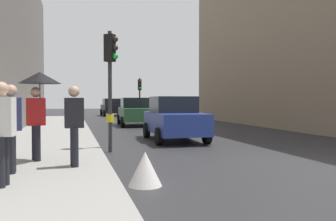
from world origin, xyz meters
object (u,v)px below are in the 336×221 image
(car_dark_suv, at_px, (112,107))
(pedestrian_in_dark_coat, at_px, (74,122))
(pedestrian_with_grey_backpack, at_px, (9,123))
(warning_sign_triangle, at_px, (145,169))
(pedestrian_with_umbrella, at_px, (39,91))
(car_green_estate, at_px, (135,112))
(car_blue_van, at_px, (174,118))
(traffic_light_near_right, at_px, (111,69))
(traffic_light_far_median, at_px, (140,91))

(car_dark_suv, distance_m, pedestrian_in_dark_coat, 29.26)
(pedestrian_with_grey_backpack, bearing_deg, warning_sign_triangle, -23.37)
(car_dark_suv, relative_size, pedestrian_with_umbrella, 1.99)
(car_green_estate, xyz_separation_m, pedestrian_in_dark_coat, (-3.79, -14.34, 0.25))
(car_blue_van, bearing_deg, pedestrian_with_grey_backpack, -130.21)
(warning_sign_triangle, bearing_deg, car_green_estate, 81.03)
(pedestrian_with_umbrella, relative_size, warning_sign_triangle, 3.29)
(pedestrian_with_umbrella, relative_size, pedestrian_in_dark_coat, 1.21)
(car_green_estate, distance_m, pedestrian_in_dark_coat, 14.83)
(car_blue_van, height_order, warning_sign_triangle, car_blue_van)
(traffic_light_near_right, bearing_deg, warning_sign_triangle, -87.91)
(traffic_light_far_median, relative_size, pedestrian_in_dark_coat, 1.88)
(car_green_estate, distance_m, pedestrian_with_umbrella, 14.12)
(traffic_light_far_median, height_order, pedestrian_with_grey_backpack, traffic_light_far_median)
(car_green_estate, height_order, pedestrian_in_dark_coat, pedestrian_in_dark_coat)
(pedestrian_with_umbrella, relative_size, pedestrian_with_grey_backpack, 1.21)
(car_dark_suv, relative_size, car_blue_van, 1.00)
(pedestrian_in_dark_coat, bearing_deg, warning_sign_triangle, -50.03)
(car_dark_suv, xyz_separation_m, pedestrian_with_grey_backpack, (-5.12, -29.44, 0.29))
(car_dark_suv, xyz_separation_m, warning_sign_triangle, (-2.57, -30.54, -0.55))
(pedestrian_with_grey_backpack, relative_size, warning_sign_triangle, 2.72)
(traffic_light_near_right, height_order, car_green_estate, traffic_light_near_right)
(pedestrian_with_umbrella, bearing_deg, pedestrian_in_dark_coat, -51.23)
(traffic_light_near_right, xyz_separation_m, pedestrian_with_umbrella, (-1.93, -2.05, -0.74))
(car_green_estate, bearing_deg, traffic_light_near_right, -103.34)
(pedestrian_with_umbrella, bearing_deg, car_green_estate, 70.92)
(traffic_light_far_median, xyz_separation_m, car_dark_suv, (-1.22, 9.35, -1.41))
(warning_sign_triangle, bearing_deg, traffic_light_far_median, 79.85)
(pedestrian_with_grey_backpack, xyz_separation_m, pedestrian_in_dark_coat, (1.27, 0.43, -0.03))
(traffic_light_near_right, xyz_separation_m, pedestrian_in_dark_coat, (-1.12, -3.07, -1.45))
(traffic_light_near_right, distance_m, car_dark_suv, 26.14)
(pedestrian_with_grey_backpack, distance_m, warning_sign_triangle, 2.90)
(pedestrian_in_dark_coat, bearing_deg, car_blue_van, 55.54)
(pedestrian_with_umbrella, height_order, warning_sign_triangle, pedestrian_with_umbrella)
(car_dark_suv, xyz_separation_m, car_green_estate, (-0.07, -14.67, 0.00))
(traffic_light_far_median, xyz_separation_m, car_blue_van, (-1.17, -13.97, -1.41))
(traffic_light_far_median, bearing_deg, car_blue_van, -94.80)
(traffic_light_near_right, xyz_separation_m, pedestrian_with_grey_backpack, (-2.38, -3.50, -1.42))
(traffic_light_far_median, height_order, pedestrian_with_umbrella, traffic_light_far_median)
(traffic_light_far_median, distance_m, warning_sign_triangle, 21.61)
(traffic_light_near_right, height_order, traffic_light_far_median, traffic_light_near_right)
(traffic_light_near_right, bearing_deg, car_dark_suv, 83.97)
(traffic_light_near_right, distance_m, pedestrian_in_dark_coat, 3.58)
(pedestrian_in_dark_coat, height_order, warning_sign_triangle, pedestrian_in_dark_coat)
(car_dark_suv, bearing_deg, traffic_light_near_right, -96.03)
(car_blue_van, bearing_deg, pedestrian_in_dark_coat, -124.46)
(pedestrian_in_dark_coat, distance_m, warning_sign_triangle, 2.15)
(warning_sign_triangle, bearing_deg, car_blue_van, 70.05)
(car_dark_suv, bearing_deg, pedestrian_with_umbrella, -99.48)
(traffic_light_near_right, relative_size, pedestrian_with_umbrella, 1.75)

